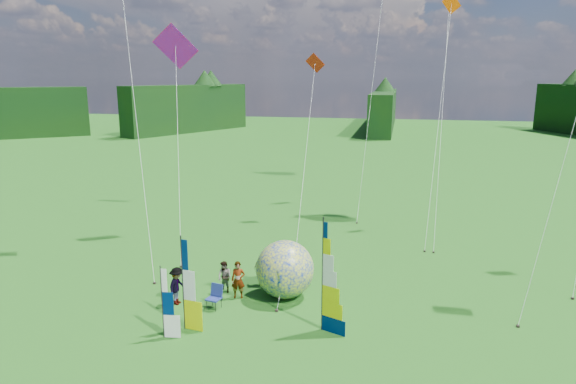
% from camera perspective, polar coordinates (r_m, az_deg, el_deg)
% --- Properties ---
extents(ground, '(220.00, 220.00, 0.00)m').
position_cam_1_polar(ground, '(19.77, 0.35, -18.51)').
color(ground, '#347023').
rests_on(ground, ground).
extents(treeline_ring, '(210.00, 210.00, 8.00)m').
position_cam_1_polar(treeline_ring, '(18.02, 0.37, -7.59)').
color(treeline_ring, black).
rests_on(treeline_ring, ground).
extents(feather_banner_main, '(1.21, 0.58, 4.65)m').
position_cam_1_polar(feather_banner_main, '(21.07, 3.84, -9.39)').
color(feather_banner_main, '#001B52').
rests_on(feather_banner_main, ground).
extents(side_banner_left, '(1.08, 0.27, 3.90)m').
position_cam_1_polar(side_banner_left, '(21.70, -11.60, -10.04)').
color(side_banner_left, '#D7DA00').
rests_on(side_banner_left, ground).
extents(side_banner_far, '(0.89, 0.20, 2.93)m').
position_cam_1_polar(side_banner_far, '(21.37, -13.80, -11.94)').
color(side_banner_far, white).
rests_on(side_banner_far, ground).
extents(bol_inflatable, '(2.82, 2.82, 2.75)m').
position_cam_1_polar(bol_inflatable, '(24.40, -0.35, -8.58)').
color(bol_inflatable, navy).
rests_on(bol_inflatable, ground).
extents(spectator_a, '(0.72, 0.54, 1.78)m').
position_cam_1_polar(spectator_a, '(24.58, -5.56, -9.69)').
color(spectator_a, '#66594C').
rests_on(spectator_a, ground).
extents(spectator_b, '(0.84, 0.61, 1.55)m').
position_cam_1_polar(spectator_b, '(25.29, -7.06, -9.36)').
color(spectator_b, '#66594C').
rests_on(spectator_b, ground).
extents(spectator_c, '(0.51, 1.17, 1.76)m').
position_cam_1_polar(spectator_c, '(24.39, -12.23, -10.15)').
color(spectator_c, '#66594C').
rests_on(spectator_c, ground).
extents(spectator_d, '(1.06, 0.64, 1.69)m').
position_cam_1_polar(spectator_d, '(25.93, -2.78, -8.53)').
color(spectator_d, '#66594C').
rests_on(spectator_d, ground).
extents(camp_chair, '(0.76, 0.76, 1.11)m').
position_cam_1_polar(camp_chair, '(23.75, -8.25, -11.49)').
color(camp_chair, navy).
rests_on(camp_chair, ground).
extents(kite_whale, '(8.92, 16.31, 22.99)m').
position_cam_1_polar(kite_whale, '(36.05, 17.14, 14.21)').
color(kite_whale, black).
rests_on(kite_whale, ground).
extents(kite_rainbow_delta, '(10.68, 13.33, 14.44)m').
position_cam_1_polar(kite_rainbow_delta, '(31.02, -12.21, 6.88)').
color(kite_rainbow_delta, red).
rests_on(kite_rainbow_delta, ground).
extents(small_kite_red, '(3.50, 10.73, 12.31)m').
position_cam_1_polar(small_kite_red, '(33.65, 2.06, 5.78)').
color(small_kite_red, red).
rests_on(small_kite_red, ground).
extents(small_kite_orange, '(6.30, 10.03, 16.03)m').
position_cam_1_polar(small_kite_orange, '(33.87, 16.46, 8.47)').
color(small_kite_orange, '#FF4E00').
rests_on(small_kite_orange, ground).
extents(small_kite_pink, '(8.13, 10.05, 18.09)m').
position_cam_1_polar(small_kite_pink, '(29.13, -16.67, 9.87)').
color(small_kite_pink, '#D03F73').
rests_on(small_kite_pink, ground).
extents(small_kite_green, '(7.00, 13.37, 21.90)m').
position_cam_1_polar(small_kite_green, '(40.37, 9.53, 13.61)').
color(small_kite_green, green).
rests_on(small_kite_green, ground).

